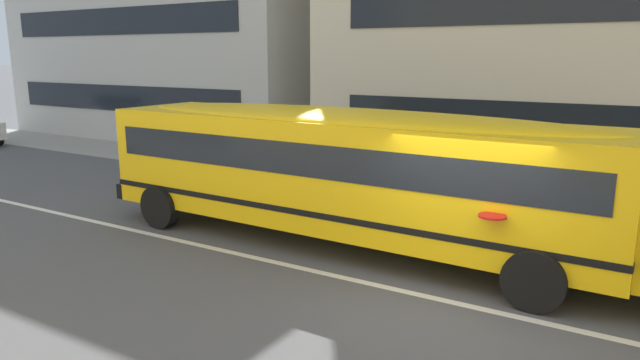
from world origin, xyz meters
TOP-DOWN VIEW (x-y plane):
  - ground_plane at (0.00, 0.00)m, footprint 400.00×400.00m
  - sidewalk_far at (0.00, 7.16)m, footprint 120.00×3.00m
  - lane_centreline at (0.00, 0.00)m, footprint 110.00×0.16m
  - school_bus at (-2.59, 1.58)m, footprint 12.26×3.01m

SIDE VIEW (x-z plane):
  - ground_plane at x=0.00m, z-range 0.00..0.00m
  - lane_centreline at x=0.00m, z-range 0.00..0.01m
  - sidewalk_far at x=0.00m, z-range 0.00..0.01m
  - school_bus at x=-2.59m, z-range 0.26..2.99m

